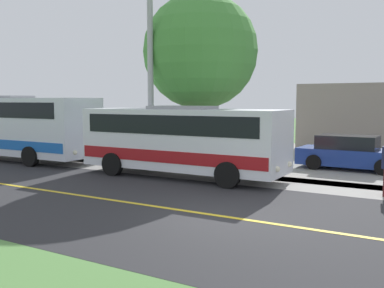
# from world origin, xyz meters

# --- Properties ---
(ground_plane) EXTENTS (120.00, 120.00, 0.00)m
(ground_plane) POSITION_xyz_m (0.00, 0.00, 0.00)
(ground_plane) COLOR #548442
(road_surface) EXTENTS (8.00, 100.00, 0.01)m
(road_surface) POSITION_xyz_m (0.00, 0.00, 0.00)
(road_surface) COLOR #28282B
(road_surface) RESTS_ON ground
(sidewalk) EXTENTS (2.40, 100.00, 0.01)m
(sidewalk) POSITION_xyz_m (-5.20, 0.00, 0.00)
(sidewalk) COLOR gray
(sidewalk) RESTS_ON ground
(road_centre_line) EXTENTS (0.16, 100.00, 0.00)m
(road_centre_line) POSITION_xyz_m (0.00, 0.00, 0.01)
(road_centre_line) COLOR gold
(road_centre_line) RESTS_ON ground
(shuttle_bus_front) EXTENTS (2.61, 8.11, 2.72)m
(shuttle_bus_front) POSITION_xyz_m (-4.48, -3.86, 1.50)
(shuttle_bus_front) COLOR white
(shuttle_bus_front) RESTS_ON ground
(transit_bus_rear) EXTENTS (2.70, 11.48, 3.16)m
(transit_bus_rear) POSITION_xyz_m (-4.52, -14.58, 1.73)
(transit_bus_rear) COLOR silver
(transit_bus_rear) RESTS_ON ground
(street_light_pole) EXTENTS (1.97, 0.24, 7.99)m
(street_light_pole) POSITION_xyz_m (-4.88, -5.69, 4.40)
(street_light_pole) COLOR #9E9EA3
(street_light_pole) RESTS_ON ground
(parked_car_near) EXTENTS (2.13, 4.45, 1.45)m
(parked_car_near) POSITION_xyz_m (-9.58, 1.43, 0.69)
(parked_car_near) COLOR navy
(parked_car_near) RESTS_ON ground
(tree_curbside) EXTENTS (5.08, 5.08, 7.62)m
(tree_curbside) POSITION_xyz_m (-7.40, -4.69, 5.07)
(tree_curbside) COLOR brown
(tree_curbside) RESTS_ON ground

